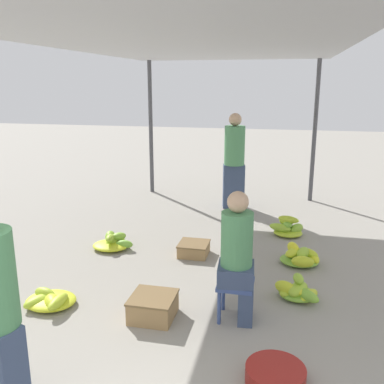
# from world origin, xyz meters

# --- Properties ---
(canopy_post_back_left) EXTENTS (0.08, 0.08, 2.66)m
(canopy_post_back_left) POSITION_xyz_m (-1.61, 7.03, 1.33)
(canopy_post_back_left) COLOR #4C4C51
(canopy_post_back_left) RESTS_ON ground
(canopy_post_back_right) EXTENTS (0.08, 0.08, 2.66)m
(canopy_post_back_right) POSITION_xyz_m (1.61, 7.03, 1.33)
(canopy_post_back_right) COLOR #4C4C51
(canopy_post_back_right) RESTS_ON ground
(canopy_tarp) EXTENTS (3.62, 7.13, 0.04)m
(canopy_tarp) POSITION_xyz_m (0.00, 3.66, 2.68)
(canopy_tarp) COLOR #B2B2B7
(canopy_tarp) RESTS_ON canopy_post_front_left
(stool) EXTENTS (0.34, 0.34, 0.38)m
(stool) POSITION_xyz_m (0.70, 2.41, 0.31)
(stool) COLOR #384C84
(stool) RESTS_ON ground
(vendor_seated) EXTENTS (0.37, 0.37, 1.28)m
(vendor_seated) POSITION_xyz_m (0.72, 2.41, 0.66)
(vendor_seated) COLOR #384766
(vendor_seated) RESTS_ON ground
(basin_black) EXTENTS (0.46, 0.46, 0.14)m
(basin_black) POSITION_xyz_m (1.11, 1.55, 0.07)
(basin_black) COLOR maroon
(basin_black) RESTS_ON ground
(banana_pile_left_0) EXTENTS (0.52, 0.49, 0.16)m
(banana_pile_left_0) POSITION_xyz_m (-1.19, 2.23, 0.07)
(banana_pile_left_0) COLOR #B2CB2C
(banana_pile_left_0) RESTS_ON ground
(banana_pile_left_1) EXTENTS (0.57, 0.53, 0.22)m
(banana_pile_left_1) POSITION_xyz_m (-1.18, 3.88, 0.08)
(banana_pile_left_1) COLOR #82B835
(banana_pile_left_1) RESTS_ON ground
(banana_pile_right_1) EXTENTS (0.52, 0.48, 0.25)m
(banana_pile_right_1) POSITION_xyz_m (1.36, 3.87, 0.10)
(banana_pile_right_1) COLOR #C2D229
(banana_pile_right_1) RESTS_ON ground
(banana_pile_right_2) EXTENTS (0.56, 0.39, 0.31)m
(banana_pile_right_2) POSITION_xyz_m (1.20, 4.89, 0.12)
(banana_pile_right_2) COLOR #AFCA2D
(banana_pile_right_2) RESTS_ON ground
(banana_pile_right_3) EXTENTS (0.52, 0.44, 0.26)m
(banana_pile_right_3) POSITION_xyz_m (1.31, 2.93, 0.09)
(banana_pile_right_3) COLOR #91BE32
(banana_pile_right_3) RESTS_ON ground
(crate_near) EXTENTS (0.43, 0.43, 0.23)m
(crate_near) POSITION_xyz_m (-0.08, 2.25, 0.12)
(crate_near) COLOR #9E7A4C
(crate_near) RESTS_ON ground
(crate_mid) EXTENTS (0.39, 0.39, 0.17)m
(crate_mid) POSITION_xyz_m (-0.03, 3.87, 0.09)
(crate_mid) COLOR #9E7A4C
(crate_mid) RESTS_ON ground
(shopper_walking_mid) EXTENTS (0.43, 0.43, 1.72)m
(shopper_walking_mid) POSITION_xyz_m (0.20, 6.22, 0.89)
(shopper_walking_mid) COLOR #384766
(shopper_walking_mid) RESTS_ON ground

